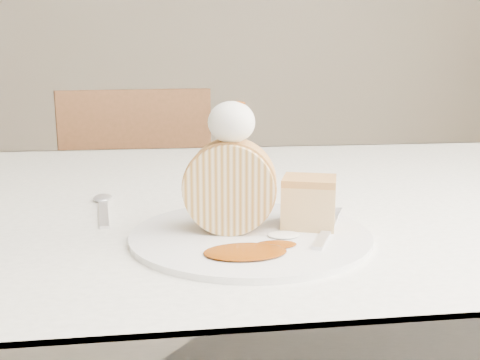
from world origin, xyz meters
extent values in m
cube|color=white|center=(0.00, 0.20, 0.73)|extent=(1.40, 0.90, 0.04)
cube|color=white|center=(0.00, 0.65, 0.61)|extent=(1.40, 0.01, 0.28)
cylinder|color=brown|center=(0.62, 0.57, 0.35)|extent=(0.06, 0.06, 0.71)
cube|color=brown|center=(-0.24, 1.06, 0.42)|extent=(0.51, 0.51, 0.04)
cube|color=brown|center=(-0.19, 0.88, 0.66)|extent=(0.41, 0.15, 0.43)
cylinder|color=brown|center=(-0.12, 1.28, 0.20)|extent=(0.04, 0.04, 0.40)
cylinder|color=brown|center=(-0.46, 1.19, 0.20)|extent=(0.04, 0.04, 0.40)
cylinder|color=brown|center=(-0.02, 0.94, 0.20)|extent=(0.04, 0.04, 0.40)
cylinder|color=brown|center=(-0.37, 0.84, 0.20)|extent=(0.04, 0.04, 0.40)
cylinder|color=white|center=(-0.02, -0.04, 0.75)|extent=(0.33, 0.33, 0.01)
cylinder|color=beige|center=(-0.04, -0.02, 0.81)|extent=(0.11, 0.07, 0.10)
cube|color=#CA884C|center=(0.05, -0.02, 0.78)|extent=(0.07, 0.07, 0.05)
ellipsoid|color=white|center=(-0.04, -0.03, 0.88)|extent=(0.05, 0.05, 0.04)
ellipsoid|color=#7B3205|center=(-0.04, -0.02, 0.90)|extent=(0.03, 0.02, 0.01)
cube|color=silver|center=(0.06, -0.05, 0.76)|extent=(0.09, 0.15, 0.00)
cube|color=silver|center=(-0.19, 0.08, 0.75)|extent=(0.04, 0.15, 0.00)
camera|label=1|loc=(-0.11, -0.59, 0.93)|focal=40.00mm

